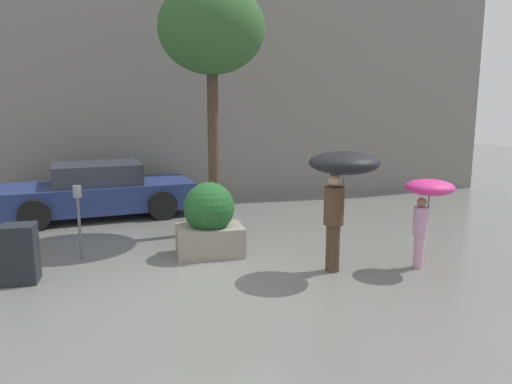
{
  "coord_description": "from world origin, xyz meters",
  "views": [
    {
      "loc": [
        -0.97,
        -7.26,
        2.74
      ],
      "look_at": [
        1.01,
        1.6,
        1.05
      ],
      "focal_mm": 35.0,
      "sensor_mm": 36.0,
      "label": 1
    }
  ],
  "objects": [
    {
      "name": "newspaper_box",
      "position": [
        -2.88,
        0.56,
        0.45
      ],
      "size": [
        0.5,
        0.44,
        0.9
      ],
      "color": "#1E2328",
      "rests_on": "ground"
    },
    {
      "name": "person_child",
      "position": [
        3.43,
        -0.2,
        1.19
      ],
      "size": [
        0.77,
        0.77,
        1.48
      ],
      "rotation": [
        0.0,
        0.0,
        -0.73
      ],
      "color": "#D199B7",
      "rests_on": "ground"
    },
    {
      "name": "building_facade",
      "position": [
        0.0,
        6.5,
        3.0
      ],
      "size": [
        18.0,
        0.3,
        6.0
      ],
      "color": "gray",
      "rests_on": "ground"
    },
    {
      "name": "ground_plane",
      "position": [
        0.0,
        0.0,
        0.0
      ],
      "size": [
        40.0,
        40.0,
        0.0
      ],
      "primitive_type": "plane",
      "color": "slate"
    },
    {
      "name": "street_tree",
      "position": [
        0.39,
        2.8,
        4.05
      ],
      "size": [
        2.09,
        2.09,
        4.99
      ],
      "color": "#423323",
      "rests_on": "ground"
    },
    {
      "name": "parking_meter",
      "position": [
        -2.12,
        1.5,
        0.94
      ],
      "size": [
        0.14,
        0.14,
        1.31
      ],
      "color": "#595B60",
      "rests_on": "ground"
    },
    {
      "name": "parked_car_near",
      "position": [
        -2.09,
        4.83,
        0.6
      ],
      "size": [
        4.59,
        2.44,
        1.27
      ],
      "rotation": [
        0.0,
        0.0,
        1.72
      ],
      "color": "navy",
      "rests_on": "ground"
    },
    {
      "name": "person_adult",
      "position": [
        2.01,
        -0.06,
        1.58
      ],
      "size": [
        1.1,
        1.1,
        1.95
      ],
      "rotation": [
        0.0,
        0.0,
        -0.74
      ],
      "color": "#473323",
      "rests_on": "ground"
    },
    {
      "name": "planter_box",
      "position": [
        0.1,
        1.31,
        0.62
      ],
      "size": [
        1.17,
        0.9,
        1.31
      ],
      "color": "gray",
      "rests_on": "ground"
    }
  ]
}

